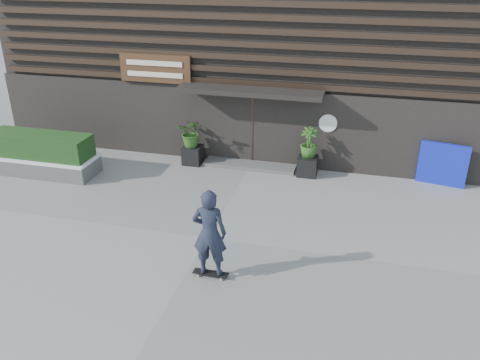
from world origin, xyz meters
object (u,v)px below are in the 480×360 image
(planter_pot_right, at_px, (307,166))
(skateboarder, at_px, (210,233))
(raised_bed, at_px, (43,165))
(blue_tarp, at_px, (443,164))
(planter_pot_left, at_px, (193,155))

(planter_pot_right, bearing_deg, skateboarder, -102.81)
(raised_bed, xyz_separation_m, blue_tarp, (12.16, 2.16, 0.41))
(blue_tarp, bearing_deg, planter_pot_right, -164.15)
(raised_bed, height_order, blue_tarp, blue_tarp)
(skateboarder, bearing_deg, blue_tarp, 49.34)
(skateboarder, bearing_deg, planter_pot_left, 112.66)
(planter_pot_left, height_order, blue_tarp, blue_tarp)
(raised_bed, bearing_deg, skateboarder, -30.51)
(planter_pot_left, xyz_separation_m, skateboarder, (2.46, -5.89, 0.79))
(blue_tarp, bearing_deg, skateboarder, -119.12)
(raised_bed, bearing_deg, blue_tarp, 10.07)
(planter_pot_left, distance_m, blue_tarp, 7.79)
(planter_pot_left, height_order, raised_bed, planter_pot_left)
(raised_bed, distance_m, skateboarder, 7.99)
(raised_bed, xyz_separation_m, skateboarder, (6.84, -4.03, 0.84))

